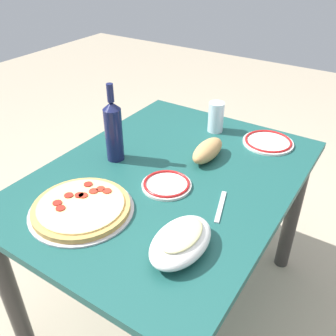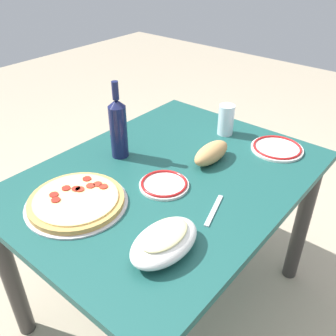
{
  "view_description": "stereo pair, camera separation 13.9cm",
  "coord_description": "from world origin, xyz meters",
  "px_view_note": "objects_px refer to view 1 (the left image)",
  "views": [
    {
      "loc": [
        0.98,
        0.64,
        1.52
      ],
      "look_at": [
        0.0,
        0.0,
        0.77
      ],
      "focal_mm": 39.42,
      "sensor_mm": 36.0,
      "label": 1
    },
    {
      "loc": [
        0.9,
        0.75,
        1.52
      ],
      "look_at": [
        0.0,
        0.0,
        0.77
      ],
      "focal_mm": 39.42,
      "sensor_mm": 36.0,
      "label": 2
    }
  ],
  "objects_px": {
    "pepperoni_pizza": "(81,208)",
    "wine_bottle": "(114,130)",
    "side_plate_near": "(268,142)",
    "water_glass": "(216,117)",
    "dining_table": "(168,201)",
    "bread_loaf": "(208,150)",
    "baked_pasta_dish": "(181,240)",
    "side_plate_far": "(167,184)"
  },
  "relations": [
    {
      "from": "pepperoni_pizza",
      "to": "wine_bottle",
      "type": "xyz_separation_m",
      "value": [
        -0.32,
        -0.12,
        0.12
      ]
    },
    {
      "from": "wine_bottle",
      "to": "side_plate_near",
      "type": "height_order",
      "value": "wine_bottle"
    },
    {
      "from": "pepperoni_pizza",
      "to": "side_plate_near",
      "type": "height_order",
      "value": "pepperoni_pizza"
    },
    {
      "from": "wine_bottle",
      "to": "water_glass",
      "type": "height_order",
      "value": "wine_bottle"
    },
    {
      "from": "dining_table",
      "to": "bread_loaf",
      "type": "height_order",
      "value": "bread_loaf"
    },
    {
      "from": "side_plate_near",
      "to": "pepperoni_pizza",
      "type": "bearing_deg",
      "value": -24.62
    },
    {
      "from": "baked_pasta_dish",
      "to": "side_plate_near",
      "type": "distance_m",
      "value": 0.76
    },
    {
      "from": "pepperoni_pizza",
      "to": "bread_loaf",
      "type": "bearing_deg",
      "value": 159.84
    },
    {
      "from": "baked_pasta_dish",
      "to": "water_glass",
      "type": "bearing_deg",
      "value": -160.42
    },
    {
      "from": "side_plate_near",
      "to": "bread_loaf",
      "type": "relative_size",
      "value": 1.1
    },
    {
      "from": "dining_table",
      "to": "side_plate_near",
      "type": "bearing_deg",
      "value": 152.02
    },
    {
      "from": "dining_table",
      "to": "pepperoni_pizza",
      "type": "relative_size",
      "value": 3.38
    },
    {
      "from": "dining_table",
      "to": "baked_pasta_dish",
      "type": "xyz_separation_m",
      "value": [
        0.31,
        0.25,
        0.17
      ]
    },
    {
      "from": "pepperoni_pizza",
      "to": "side_plate_near",
      "type": "distance_m",
      "value": 0.86
    },
    {
      "from": "baked_pasta_dish",
      "to": "side_plate_far",
      "type": "bearing_deg",
      "value": -139.51
    },
    {
      "from": "dining_table",
      "to": "wine_bottle",
      "type": "height_order",
      "value": "wine_bottle"
    },
    {
      "from": "pepperoni_pizza",
      "to": "side_plate_near",
      "type": "relative_size",
      "value": 1.6
    },
    {
      "from": "pepperoni_pizza",
      "to": "dining_table",
      "type": "bearing_deg",
      "value": 160.04
    },
    {
      "from": "baked_pasta_dish",
      "to": "bread_loaf",
      "type": "relative_size",
      "value": 1.21
    },
    {
      "from": "wine_bottle",
      "to": "water_glass",
      "type": "distance_m",
      "value": 0.5
    },
    {
      "from": "wine_bottle",
      "to": "bread_loaf",
      "type": "relative_size",
      "value": 1.6
    },
    {
      "from": "wine_bottle",
      "to": "bread_loaf",
      "type": "distance_m",
      "value": 0.38
    },
    {
      "from": "wine_bottle",
      "to": "baked_pasta_dish",
      "type": "bearing_deg",
      "value": 58.84
    },
    {
      "from": "baked_pasta_dish",
      "to": "side_plate_near",
      "type": "relative_size",
      "value": 1.1
    },
    {
      "from": "bread_loaf",
      "to": "side_plate_near",
      "type": "bearing_deg",
      "value": 147.15
    },
    {
      "from": "side_plate_far",
      "to": "bread_loaf",
      "type": "height_order",
      "value": "bread_loaf"
    },
    {
      "from": "pepperoni_pizza",
      "to": "side_plate_far",
      "type": "height_order",
      "value": "pepperoni_pizza"
    },
    {
      "from": "water_glass",
      "to": "side_plate_near",
      "type": "distance_m",
      "value": 0.26
    },
    {
      "from": "dining_table",
      "to": "water_glass",
      "type": "relative_size",
      "value": 8.52
    },
    {
      "from": "dining_table",
      "to": "side_plate_far",
      "type": "bearing_deg",
      "value": 29.04
    },
    {
      "from": "water_glass",
      "to": "side_plate_near",
      "type": "height_order",
      "value": "water_glass"
    },
    {
      "from": "side_plate_far",
      "to": "pepperoni_pizza",
      "type": "bearing_deg",
      "value": -30.61
    },
    {
      "from": "wine_bottle",
      "to": "water_glass",
      "type": "xyz_separation_m",
      "value": [
        -0.44,
        0.23,
        -0.06
      ]
    },
    {
      "from": "side_plate_far",
      "to": "bread_loaf",
      "type": "bearing_deg",
      "value": 172.71
    },
    {
      "from": "side_plate_near",
      "to": "bread_loaf",
      "type": "height_order",
      "value": "bread_loaf"
    },
    {
      "from": "side_plate_near",
      "to": "water_glass",
      "type": "bearing_deg",
      "value": -86.6
    },
    {
      "from": "wine_bottle",
      "to": "water_glass",
      "type": "bearing_deg",
      "value": 152.92
    },
    {
      "from": "pepperoni_pizza",
      "to": "wine_bottle",
      "type": "distance_m",
      "value": 0.36
    },
    {
      "from": "baked_pasta_dish",
      "to": "water_glass",
      "type": "relative_size",
      "value": 1.73
    },
    {
      "from": "dining_table",
      "to": "pepperoni_pizza",
      "type": "bearing_deg",
      "value": -19.96
    },
    {
      "from": "baked_pasta_dish",
      "to": "water_glass",
      "type": "distance_m",
      "value": 0.79
    },
    {
      "from": "dining_table",
      "to": "side_plate_far",
      "type": "relative_size",
      "value": 6.47
    }
  ]
}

